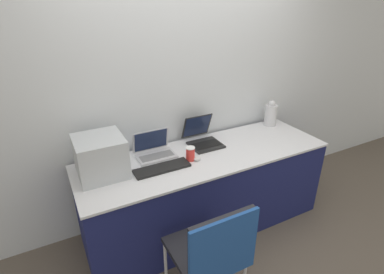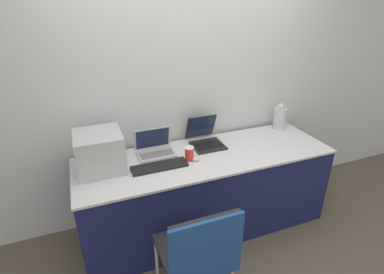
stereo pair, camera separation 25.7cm
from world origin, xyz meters
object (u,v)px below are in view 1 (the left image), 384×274
at_px(printer, 100,155).
at_px(chair, 213,249).
at_px(external_keyboard, 162,168).
at_px(metal_pitcher, 271,114).
at_px(laptop_left, 154,150).
at_px(coffee_cup, 190,154).
at_px(mouse, 197,159).
at_px(laptop_right, 202,138).

relative_size(printer, chair, 0.42).
distance_m(external_keyboard, metal_pitcher, 1.44).
relative_size(printer, laptop_left, 1.11).
bearing_deg(coffee_cup, chair, -106.37).
distance_m(coffee_cup, metal_pitcher, 1.17).
bearing_deg(metal_pitcher, mouse, -163.23).
bearing_deg(external_keyboard, laptop_left, 82.66).
xyz_separation_m(laptop_right, chair, (-0.48, -0.99, -0.30)).
distance_m(printer, laptop_right, 0.98).
height_order(printer, mouse, printer).
bearing_deg(chair, printer, 119.25).
distance_m(printer, metal_pitcher, 1.85).
bearing_deg(laptop_right, external_keyboard, -153.26).
xyz_separation_m(metal_pitcher, chair, (-1.35, -1.04, -0.37)).
distance_m(printer, mouse, 0.79).
height_order(laptop_left, metal_pitcher, metal_pitcher).
xyz_separation_m(laptop_right, external_keyboard, (-0.53, -0.27, -0.05)).
distance_m(printer, external_keyboard, 0.49).
bearing_deg(laptop_right, coffee_cup, -136.77).
distance_m(laptop_right, mouse, 0.35).
relative_size(printer, external_keyboard, 0.80).
relative_size(metal_pitcher, chair, 0.32).
height_order(laptop_left, mouse, laptop_left).
height_order(laptop_right, chair, laptop_right).
distance_m(laptop_left, laptop_right, 0.49).
bearing_deg(laptop_left, external_keyboard, -97.34).
height_order(metal_pitcher, chair, metal_pitcher).
xyz_separation_m(printer, mouse, (0.76, -0.16, -0.15)).
relative_size(external_keyboard, coffee_cup, 3.82).
bearing_deg(chair, coffee_cup, 73.63).
relative_size(laptop_left, laptop_right, 0.94).
distance_m(laptop_right, chair, 1.14).
relative_size(printer, mouse, 5.59).
height_order(laptop_right, coffee_cup, laptop_right).
xyz_separation_m(printer, external_keyboard, (0.44, -0.15, -0.16)).
xyz_separation_m(coffee_cup, metal_pitcher, (1.13, 0.29, 0.06)).
height_order(laptop_left, laptop_right, laptop_right).
bearing_deg(chair, mouse, 69.46).
bearing_deg(printer, external_keyboard, -19.05).
bearing_deg(mouse, external_keyboard, 178.13).
bearing_deg(chair, metal_pitcher, 37.73).
bearing_deg(printer, chair, -60.75).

